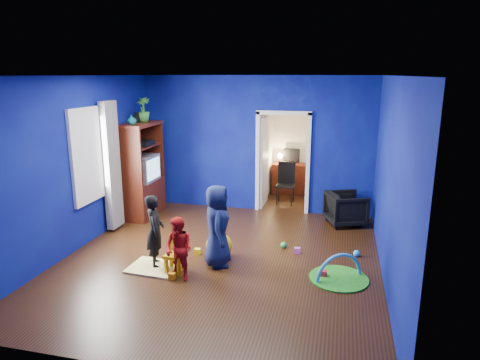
% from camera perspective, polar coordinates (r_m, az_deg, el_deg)
% --- Properties ---
extents(floor, '(5.00, 5.50, 0.01)m').
position_cam_1_polar(floor, '(7.05, -2.60, -10.55)').
color(floor, black).
rests_on(floor, ground).
extents(ceiling, '(5.00, 5.50, 0.01)m').
position_cam_1_polar(ceiling, '(6.41, -2.89, 13.74)').
color(ceiling, white).
rests_on(ceiling, wall_back).
extents(wall_back, '(5.00, 0.02, 2.90)m').
position_cam_1_polar(wall_back, '(9.21, 2.05, 4.75)').
color(wall_back, '#090965').
rests_on(wall_back, floor).
extents(wall_front, '(5.00, 0.02, 2.90)m').
position_cam_1_polar(wall_front, '(4.13, -13.51, -7.38)').
color(wall_front, '#090965').
rests_on(wall_front, floor).
extents(wall_left, '(0.02, 5.50, 2.90)m').
position_cam_1_polar(wall_left, '(7.65, -21.03, 1.92)').
color(wall_left, '#090965').
rests_on(wall_left, floor).
extents(wall_right, '(0.02, 5.50, 2.90)m').
position_cam_1_polar(wall_right, '(6.37, 19.42, -0.23)').
color(wall_right, '#090965').
rests_on(wall_right, floor).
extents(alcove, '(1.00, 1.75, 2.50)m').
position_cam_1_polar(alcove, '(10.00, 6.43, 4.24)').
color(alcove, silver).
rests_on(alcove, floor).
extents(armchair, '(0.92, 0.91, 0.65)m').
position_cam_1_polar(armchair, '(8.75, 13.94, -3.73)').
color(armchair, black).
rests_on(armchair, floor).
extents(child_black, '(0.43, 0.50, 1.15)m').
position_cam_1_polar(child_black, '(6.75, -11.27, -6.69)').
color(child_black, black).
rests_on(child_black, floor).
extents(child_navy, '(0.58, 0.73, 1.30)m').
position_cam_1_polar(child_navy, '(6.63, -3.05, -6.13)').
color(child_navy, '#0E1536').
rests_on(child_navy, floor).
extents(toddler_red, '(0.55, 0.49, 0.94)m').
position_cam_1_polar(toddler_red, '(6.31, -8.17, -9.09)').
color(toddler_red, red).
rests_on(toddler_red, floor).
extents(vase, '(0.22, 0.22, 0.19)m').
position_cam_1_polar(vase, '(8.68, -14.26, 7.81)').
color(vase, '#0D636C').
rests_on(vase, tv_armoire).
extents(potted_plant, '(0.32, 0.32, 0.50)m').
position_cam_1_polar(potted_plant, '(9.13, -12.80, 9.15)').
color(potted_plant, '#338731').
rests_on(potted_plant, tv_armoire).
extents(tv_armoire, '(0.58, 1.14, 1.96)m').
position_cam_1_polar(tv_armoire, '(9.12, -12.99, 1.30)').
color(tv_armoire, '#42130B').
rests_on(tv_armoire, floor).
extents(crt_tv, '(0.46, 0.70, 0.54)m').
position_cam_1_polar(crt_tv, '(9.09, -12.78, 1.53)').
color(crt_tv, silver).
rests_on(crt_tv, tv_armoire).
extents(yellow_blanket, '(0.78, 0.64, 0.03)m').
position_cam_1_polar(yellow_blanket, '(6.88, -11.39, -11.34)').
color(yellow_blanket, '#F2E07A').
rests_on(yellow_blanket, floor).
extents(hopper_ball, '(0.43, 0.43, 0.43)m').
position_cam_1_polar(hopper_ball, '(7.03, -2.81, -8.74)').
color(hopper_ball, yellow).
rests_on(hopper_ball, floor).
extents(kid_chair, '(0.29, 0.29, 0.50)m').
position_cam_1_polar(kid_chair, '(6.62, -8.68, -10.04)').
color(kid_chair, yellow).
rests_on(kid_chair, floor).
extents(play_mat, '(0.86, 0.86, 0.02)m').
position_cam_1_polar(play_mat, '(6.59, 13.01, -12.66)').
color(play_mat, green).
rests_on(play_mat, floor).
extents(toy_arch, '(0.67, 0.48, 0.77)m').
position_cam_1_polar(toy_arch, '(6.58, 13.02, -12.60)').
color(toy_arch, '#3F8CD8').
rests_on(toy_arch, floor).
extents(window_left, '(0.03, 0.95, 1.55)m').
position_cam_1_polar(window_left, '(7.91, -19.59, 3.15)').
color(window_left, white).
rests_on(window_left, wall_left).
extents(curtain, '(0.14, 0.42, 2.40)m').
position_cam_1_polar(curtain, '(8.37, -16.74, 1.83)').
color(curtain, slate).
rests_on(curtain, floor).
extents(doorway, '(1.16, 0.10, 2.10)m').
position_cam_1_polar(doorway, '(9.18, 5.70, 2.12)').
color(doorway, white).
rests_on(doorway, floor).
extents(study_desk, '(0.88, 0.44, 0.75)m').
position_cam_1_polar(study_desk, '(10.79, 6.73, 0.21)').
color(study_desk, '#3D140A').
rests_on(study_desk, floor).
extents(desk_monitor, '(0.40, 0.05, 0.32)m').
position_cam_1_polar(desk_monitor, '(10.79, 6.89, 3.33)').
color(desk_monitor, black).
rests_on(desk_monitor, study_desk).
extents(desk_lamp, '(0.14, 0.14, 0.14)m').
position_cam_1_polar(desk_lamp, '(10.77, 5.37, 3.24)').
color(desk_lamp, '#FFD88C').
rests_on(desk_lamp, study_desk).
extents(folding_chair, '(0.40, 0.40, 0.92)m').
position_cam_1_polar(folding_chair, '(9.85, 6.06, -0.60)').
color(folding_chair, black).
rests_on(folding_chair, floor).
extents(book_shelf, '(0.88, 0.24, 0.04)m').
position_cam_1_polar(book_shelf, '(10.63, 7.05, 8.99)').
color(book_shelf, white).
rests_on(book_shelf, study_desk).
extents(toy_0, '(0.10, 0.08, 0.10)m').
position_cam_1_polar(toy_0, '(6.58, 11.08, -12.20)').
color(toy_0, red).
rests_on(toy_0, floor).
extents(toy_1, '(0.11, 0.11, 0.11)m').
position_cam_1_polar(toy_1, '(7.39, 15.29, -9.39)').
color(toy_1, '#29A7E8').
rests_on(toy_1, floor).
extents(toy_2, '(0.10, 0.08, 0.10)m').
position_cam_1_polar(toy_2, '(6.49, -9.04, -12.52)').
color(toy_2, orange).
rests_on(toy_2, floor).
extents(toy_3, '(0.11, 0.11, 0.11)m').
position_cam_1_polar(toy_3, '(7.51, 5.85, -8.58)').
color(toy_3, green).
rests_on(toy_3, floor).
extents(toy_4, '(0.10, 0.08, 0.10)m').
position_cam_1_polar(toy_4, '(7.31, 7.65, -9.30)').
color(toy_4, '#D650BA').
rests_on(toy_4, floor).
extents(toy_5, '(0.10, 0.08, 0.10)m').
position_cam_1_polar(toy_5, '(7.25, -5.69, -9.46)').
color(toy_5, yellow).
rests_on(toy_5, floor).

